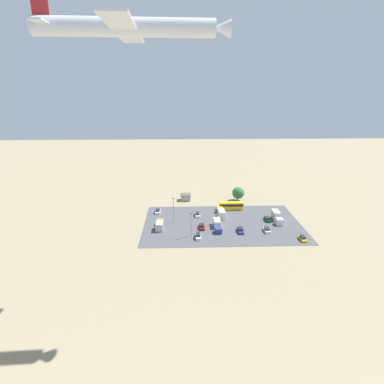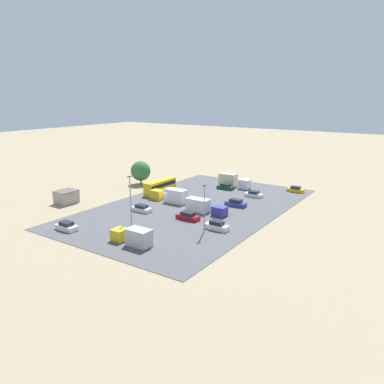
# 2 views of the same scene
# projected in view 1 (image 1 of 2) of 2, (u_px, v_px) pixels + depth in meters

# --- Properties ---
(ground_plane) EXTENTS (400.00, 400.00, 0.00)m
(ground_plane) POSITION_uv_depth(u_px,v_px,m) (220.00, 215.00, 122.71)
(ground_plane) COLOR gray
(parking_lot_surface) EXTENTS (59.65, 36.11, 0.08)m
(parking_lot_surface) POSITION_uv_depth(u_px,v_px,m) (222.00, 224.00, 114.76)
(parking_lot_surface) COLOR #4C4C51
(parking_lot_surface) RESTS_ON ground
(shed_building) EXTENTS (4.75, 4.09, 2.96)m
(shed_building) POSITION_uv_depth(u_px,v_px,m) (186.00, 197.00, 138.86)
(shed_building) COLOR #9E998E
(shed_building) RESTS_ON ground
(bus) EXTENTS (10.17, 2.52, 3.23)m
(bus) POSITION_uv_depth(u_px,v_px,m) (231.00, 206.00, 127.83)
(bus) COLOR gold
(bus) RESTS_ON ground
(parked_car_0) EXTENTS (1.72, 4.48, 1.50)m
(parked_car_0) POSITION_uv_depth(u_px,v_px,m) (267.00, 219.00, 117.15)
(parked_car_0) COLOR #0C4723
(parked_car_0) RESTS_ON ground
(parked_car_1) EXTENTS (1.99, 4.35, 1.57)m
(parked_car_1) POSITION_uv_depth(u_px,v_px,m) (158.00, 211.00, 124.55)
(parked_car_1) COLOR silver
(parked_car_1) RESTS_ON ground
(parked_car_2) EXTENTS (1.88, 4.77, 1.62)m
(parked_car_2) POSITION_uv_depth(u_px,v_px,m) (240.00, 230.00, 107.74)
(parked_car_2) COLOR navy
(parked_car_2) RESTS_ON ground
(parked_car_3) EXTENTS (1.91, 4.24, 1.46)m
(parked_car_3) POSITION_uv_depth(u_px,v_px,m) (267.00, 230.00, 108.11)
(parked_car_3) COLOR silver
(parked_car_3) RESTS_ON ground
(parked_car_4) EXTENTS (1.91, 4.76, 1.58)m
(parked_car_4) POSITION_uv_depth(u_px,v_px,m) (202.00, 226.00, 110.70)
(parked_car_4) COLOR maroon
(parked_car_4) RESTS_ON ground
(parked_car_5) EXTENTS (1.72, 4.58, 1.66)m
(parked_car_5) POSITION_uv_depth(u_px,v_px,m) (198.00, 236.00, 103.36)
(parked_car_5) COLOR silver
(parked_car_5) RESTS_ON ground
(parked_car_6) EXTENTS (1.77, 4.20, 1.47)m
(parked_car_6) POSITION_uv_depth(u_px,v_px,m) (303.00, 238.00, 101.90)
(parked_car_6) COLOR gold
(parked_car_6) RESTS_ON ground
(parked_car_7) EXTENTS (1.91, 4.52, 1.46)m
(parked_car_7) POSITION_uv_depth(u_px,v_px,m) (197.00, 215.00, 121.43)
(parked_car_7) COLOR silver
(parked_car_7) RESTS_ON ground
(parked_truck_0) EXTENTS (2.31, 9.26, 2.81)m
(parked_truck_0) POSITION_uv_depth(u_px,v_px,m) (217.00, 225.00, 110.52)
(parked_truck_0) COLOR navy
(parked_truck_0) RESTS_ON ground
(parked_truck_1) EXTENTS (2.34, 9.38, 3.16)m
(parked_truck_1) POSITION_uv_depth(u_px,v_px,m) (221.00, 213.00, 121.04)
(parked_truck_1) COLOR gold
(parked_truck_1) RESTS_ON ground
(parked_truck_2) EXTENTS (2.48, 8.72, 3.54)m
(parked_truck_2) POSITION_uv_depth(u_px,v_px,m) (277.00, 217.00, 116.71)
(parked_truck_2) COLOR silver
(parked_truck_2) RESTS_ON ground
(parked_truck_3) EXTENTS (2.47, 7.64, 2.86)m
(parked_truck_3) POSITION_uv_depth(u_px,v_px,m) (160.00, 225.00, 110.29)
(parked_truck_3) COLOR gold
(parked_truck_3) RESTS_ON ground
(tree_near_shed) EXTENTS (5.53, 5.53, 6.49)m
(tree_near_shed) POSITION_uv_depth(u_px,v_px,m) (238.00, 193.00, 137.62)
(tree_near_shed) COLOR brown
(tree_near_shed) RESTS_ON ground
(light_pole_lot_centre) EXTENTS (0.90, 0.28, 10.13)m
(light_pole_lot_centre) POSITION_uv_depth(u_px,v_px,m) (174.00, 209.00, 113.92)
(light_pole_lot_centre) COLOR gray
(light_pole_lot_centre) RESTS_ON ground
(light_pole_lot_edge) EXTENTS (0.90, 0.28, 8.81)m
(light_pole_lot_edge) POSITION_uv_depth(u_px,v_px,m) (191.00, 224.00, 103.15)
(light_pole_lot_edge) COLOR gray
(light_pole_lot_edge) RESTS_ON ground
(airplane) EXTENTS (34.44, 28.59, 7.97)m
(airplane) POSITION_uv_depth(u_px,v_px,m) (131.00, 27.00, 51.96)
(airplane) COLOR silver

